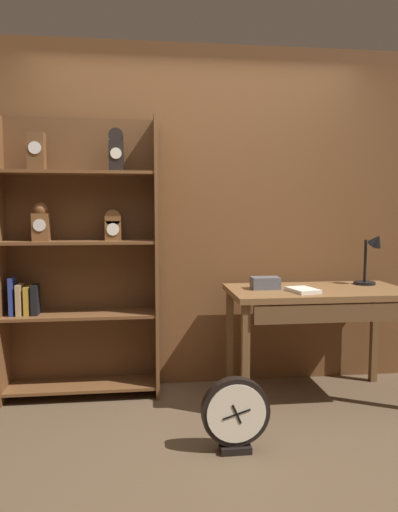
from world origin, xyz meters
TOP-DOWN VIEW (x-y plane):
  - ground_plane at (0.00, 0.00)m, footprint 10.00×10.00m
  - back_wood_panel at (0.00, 1.35)m, footprint 4.80×0.05m
  - bookshelf at (-0.89, 1.18)m, footprint 1.12×0.30m
  - workbench at (0.81, 0.88)m, footprint 1.26×0.65m
  - desk_lamp at (1.27, 1.03)m, footprint 0.21×0.21m
  - toolbox_small at (0.44, 0.94)m, footprint 0.20×0.12m
  - open_repair_manual at (0.66, 0.79)m, footprint 0.20×0.25m
  - round_clock_large at (0.08, 0.22)m, footprint 0.39×0.11m

SIDE VIEW (x-z plane):
  - ground_plane at x=0.00m, z-range 0.00..0.00m
  - round_clock_large at x=0.08m, z-range 0.00..0.43m
  - workbench at x=0.81m, z-range 0.30..1.11m
  - open_repair_manual at x=0.66m, z-range 0.80..0.83m
  - toolbox_small at x=0.44m, z-range 0.80..0.89m
  - bookshelf at x=-0.89m, z-range 0.00..2.03m
  - desk_lamp at x=1.27m, z-range 0.82..1.22m
  - back_wood_panel at x=0.00m, z-range 0.00..2.60m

